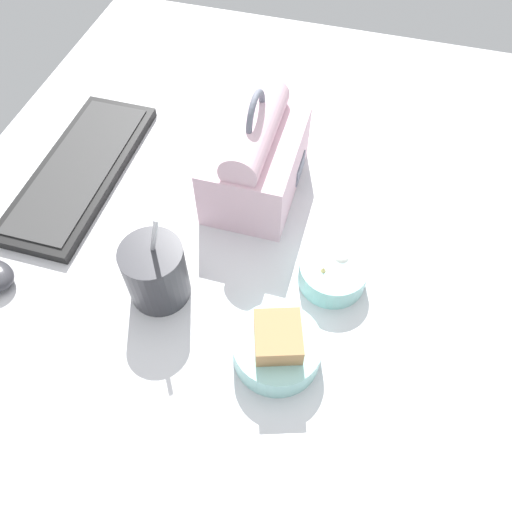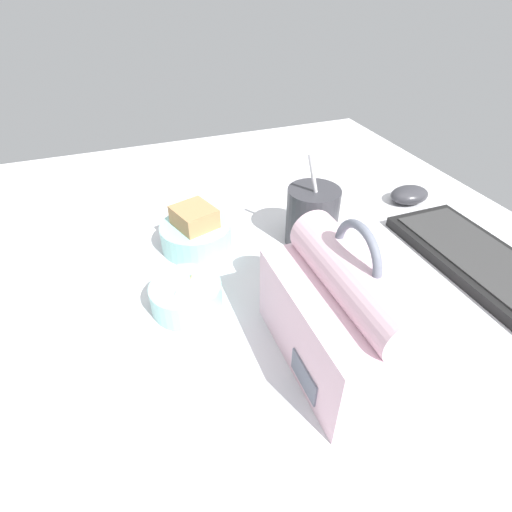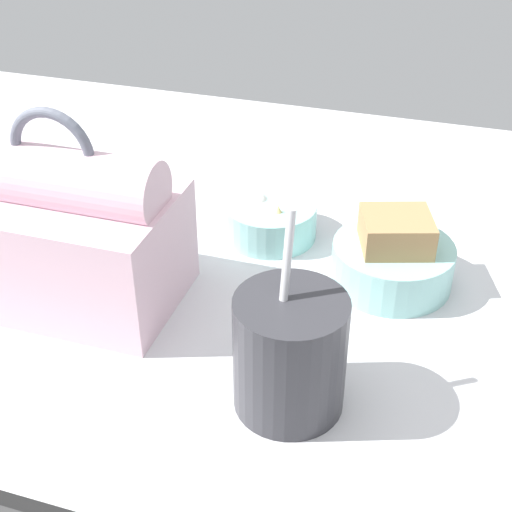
% 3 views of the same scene
% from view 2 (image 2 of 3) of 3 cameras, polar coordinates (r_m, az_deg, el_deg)
% --- Properties ---
extents(desk_surface, '(1.40, 1.10, 0.02)m').
position_cam_2_polar(desk_surface, '(0.65, 3.61, -5.66)').
color(desk_surface, silver).
rests_on(desk_surface, ground).
extents(keyboard, '(0.38, 0.15, 0.02)m').
position_cam_2_polar(keyboard, '(0.77, 30.69, -1.70)').
color(keyboard, black).
rests_on(keyboard, desk_surface).
extents(lunch_bag, '(0.22, 0.15, 0.20)m').
position_cam_2_polar(lunch_bag, '(0.51, 12.70, -8.09)').
color(lunch_bag, beige).
rests_on(lunch_bag, desk_surface).
extents(soup_cup, '(0.09, 0.09, 0.18)m').
position_cam_2_polar(soup_cup, '(0.73, 8.03, 5.80)').
color(soup_cup, '#333338').
rests_on(soup_cup, desk_surface).
extents(bento_bowl_sandwich, '(0.13, 0.13, 0.08)m').
position_cam_2_polar(bento_bowl_sandwich, '(0.73, -8.57, 3.32)').
color(bento_bowl_sandwich, '#93D1CC').
rests_on(bento_bowl_sandwich, desk_surface).
extents(bento_bowl_snacks, '(0.11, 0.11, 0.05)m').
position_cam_2_polar(bento_bowl_snacks, '(0.61, -9.89, -5.51)').
color(bento_bowl_snacks, '#93D1CC').
rests_on(bento_bowl_snacks, desk_surface).
extents(computer_mouse, '(0.06, 0.09, 0.04)m').
position_cam_2_polar(computer_mouse, '(0.93, 21.06, 8.17)').
color(computer_mouse, '#333338').
rests_on(computer_mouse, desk_surface).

